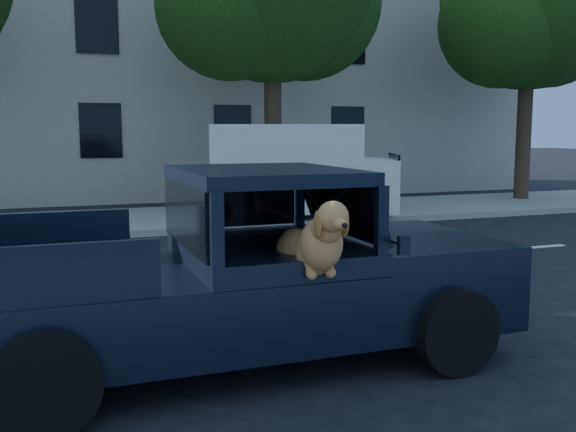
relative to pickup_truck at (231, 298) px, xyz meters
The scene contains 7 objects.
ground 1.36m from the pickup_truck, 157.63° to the left, with size 120.00×120.00×0.00m, color black.
far_sidewalk 9.74m from the pickup_truck, 96.62° to the left, with size 60.00×4.00×0.15m, color gray.
lane_stripes 4.01m from the pickup_truck, 77.17° to the left, with size 21.60×0.14×0.01m, color silver, non-canonical shape.
street_tree_right 16.41m from the pickup_truck, 40.24° to the left, with size 6.00×5.20×8.60m.
building_main 17.50m from the pickup_truck, 83.68° to the left, with size 26.00×6.00×9.00m, color beige.
pickup_truck is the anchor object (origin of this frame).
mail_truck 9.45m from the pickup_truck, 64.65° to the left, with size 4.70×3.43×2.34m.
Camera 1 is at (-0.43, -6.19, 2.20)m, focal length 40.00 mm.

